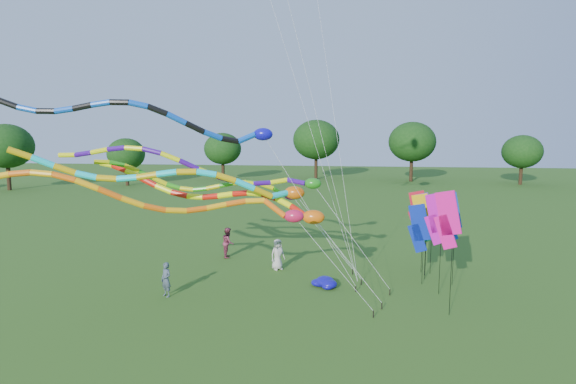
# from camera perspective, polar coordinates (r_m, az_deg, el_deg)

# --- Properties ---
(ground) EXTENTS (160.00, 160.00, 0.00)m
(ground) POSITION_cam_1_polar(r_m,az_deg,el_deg) (20.64, 1.33, -14.57)
(ground) COLOR #215215
(ground) RESTS_ON ground
(tree_ring) EXTENTS (118.28, 115.98, 9.73)m
(tree_ring) POSITION_cam_1_polar(r_m,az_deg,el_deg) (17.71, -1.66, 0.05)
(tree_ring) COLOR #382314
(tree_ring) RESTS_ON ground
(tube_kite_red) EXTENTS (13.99, 3.23, 6.65)m
(tube_kite_red) POSITION_cam_1_polar(r_m,az_deg,el_deg) (23.04, -6.68, -0.62)
(tube_kite_red) COLOR black
(tube_kite_red) RESTS_ON ground
(tube_kite_orange) EXTENTS (13.79, 3.51, 6.87)m
(tube_kite_orange) POSITION_cam_1_polar(r_m,az_deg,el_deg) (18.85, -12.06, -1.07)
(tube_kite_orange) COLOR black
(tube_kite_orange) RESTS_ON ground
(tube_kite_purple) EXTENTS (14.63, 2.30, 7.63)m
(tube_kite_purple) POSITION_cam_1_polar(r_m,az_deg,el_deg) (21.69, -8.60, 2.57)
(tube_kite_purple) COLOR black
(tube_kite_purple) RESTS_ON ground
(tube_kite_blue) EXTENTS (14.32, 4.33, 9.53)m
(tube_kite_blue) POSITION_cam_1_polar(r_m,az_deg,el_deg) (20.98, -13.75, 8.07)
(tube_kite_blue) COLOR black
(tube_kite_blue) RESTS_ON ground
(tube_kite_cyan) EXTENTS (14.36, 5.28, 7.52)m
(tube_kite_cyan) POSITION_cam_1_polar(r_m,az_deg,el_deg) (21.67, -10.66, 1.28)
(tube_kite_cyan) COLOR black
(tube_kite_cyan) RESTS_ON ground
(tube_kite_green) EXTENTS (12.13, 3.66, 6.83)m
(tube_kite_green) POSITION_cam_1_polar(r_m,az_deg,el_deg) (24.21, -7.79, 0.81)
(tube_kite_green) COLOR black
(tube_kite_green) RESTS_ON ground
(banner_pole_blue_a) EXTENTS (1.12, 0.48, 4.09)m
(banner_pole_blue_a) POSITION_cam_1_polar(r_m,az_deg,el_deg) (24.82, 15.24, -4.17)
(banner_pole_blue_a) COLOR black
(banner_pole_blue_a) RESTS_ON ground
(banner_pole_violet) EXTENTS (1.16, 0.09, 4.45)m
(banner_pole_violet) POSITION_cam_1_polar(r_m,az_deg,el_deg) (26.18, 15.64, -2.78)
(banner_pole_violet) COLOR black
(banner_pole_violet) RESTS_ON ground
(banner_pole_magenta_b) EXTENTS (1.16, 0.09, 4.86)m
(banner_pole_magenta_b) POSITION_cam_1_polar(r_m,az_deg,el_deg) (23.32, 17.17, -3.09)
(banner_pole_magenta_b) COLOR black
(banner_pole_magenta_b) RESTS_ON ground
(banner_pole_magenta_a) EXTENTS (1.09, 0.54, 5.28)m
(banner_pole_magenta_a) POSITION_cam_1_polar(r_m,az_deg,el_deg) (20.85, 18.36, -3.22)
(banner_pole_magenta_a) COLOR black
(banner_pole_magenta_a) RESTS_ON ground
(banner_pole_red) EXTENTS (1.16, 0.20, 4.50)m
(banner_pole_red) POSITION_cam_1_polar(r_m,az_deg,el_deg) (26.69, 15.20, -2.47)
(banner_pole_red) COLOR black
(banner_pole_red) RESTS_ON ground
(banner_pole_blue_b) EXTENTS (1.16, 0.21, 4.69)m
(banner_pole_blue_b) POSITION_cam_1_polar(r_m,az_deg,el_deg) (24.93, 18.66, -2.87)
(banner_pole_blue_b) COLOR black
(banner_pole_blue_b) RESTS_ON ground
(banner_pole_green) EXTENTS (1.16, 0.10, 4.24)m
(banner_pole_green) POSITION_cam_1_polar(r_m,az_deg,el_deg) (26.60, 16.20, -3.10)
(banner_pole_green) COLOR black
(banner_pole_green) RESTS_ON ground
(banner_pole_orange) EXTENTS (1.12, 0.46, 4.49)m
(banner_pole_orange) POSITION_cam_1_polar(r_m,az_deg,el_deg) (25.65, 15.56, -2.90)
(banner_pole_orange) COLOR black
(banner_pole_orange) RESTS_ON ground
(blue_nylon_heap) EXTENTS (1.45, 1.36, 0.49)m
(blue_nylon_heap) POSITION_cam_1_polar(r_m,az_deg,el_deg) (24.29, 4.75, -10.57)
(blue_nylon_heap) COLOR #100C9C
(blue_nylon_heap) RESTS_ON ground
(person_a) EXTENTS (0.99, 0.95, 1.71)m
(person_a) POSITION_cam_1_polar(r_m,az_deg,el_deg) (26.76, -1.24, -7.40)
(person_a) COLOR #BDB4AA
(person_a) RESTS_ON ground
(person_b) EXTENTS (0.71, 0.65, 1.62)m
(person_b) POSITION_cam_1_polar(r_m,az_deg,el_deg) (23.35, -14.25, -10.02)
(person_b) COLOR #414E5B
(person_b) RESTS_ON ground
(person_c) EXTENTS (0.84, 1.00, 1.82)m
(person_c) POSITION_cam_1_polar(r_m,az_deg,el_deg) (29.45, -7.10, -5.95)
(person_c) COLOR #812E44
(person_c) RESTS_ON ground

